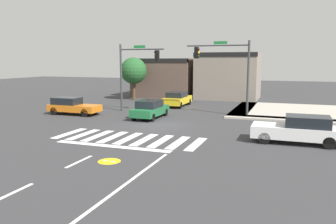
{
  "coord_description": "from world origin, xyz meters",
  "views": [
    {
      "loc": [
        8.91,
        -22.2,
        4.54
      ],
      "look_at": [
        1.01,
        -0.4,
        1.05
      ],
      "focal_mm": 36.42,
      "sensor_mm": 36.0,
      "label": 1
    }
  ],
  "objects": [
    {
      "name": "crosswalk_near",
      "position": [
        0.0,
        -4.5,
        0.0
      ],
      "size": [
        8.81,
        3.18,
        0.01
      ],
      "color": "silver",
      "rests_on": "ground_plane"
    },
    {
      "name": "car_orange",
      "position": [
        -8.58,
        2.05,
        0.74
      ],
      "size": [
        4.45,
        1.71,
        1.45
      ],
      "color": "orange",
      "rests_on": "ground_plane"
    },
    {
      "name": "storefront_row",
      "position": [
        -2.14,
        19.05,
        2.6
      ],
      "size": [
        15.3,
        6.26,
        5.49
      ],
      "color": "brown",
      "rests_on": "ground_plane"
    },
    {
      "name": "curb_corner_northeast",
      "position": [
        8.49,
        9.42,
        0.07
      ],
      "size": [
        10.0,
        10.6,
        0.15
      ],
      "color": "#B2AA9E",
      "rests_on": "ground_plane"
    },
    {
      "name": "ground_plane",
      "position": [
        0.0,
        0.0,
        0.0
      ],
      "size": [
        120.0,
        120.0,
        0.0
      ],
      "primitive_type": "plane",
      "color": "#353538"
    },
    {
      "name": "roadside_tree",
      "position": [
        -8.5,
        14.0,
        3.38
      ],
      "size": [
        3.08,
        3.08,
        4.94
      ],
      "color": "#4C3823",
      "rests_on": "ground_plane"
    },
    {
      "name": "traffic_signal_northwest",
      "position": [
        -4.12,
        5.41,
        4.09
      ],
      "size": [
        4.23,
        0.32,
        6.02
      ],
      "color": "#383A3D",
      "rests_on": "ground_plane"
    },
    {
      "name": "car_green",
      "position": [
        -1.6,
        2.58,
        0.73
      ],
      "size": [
        1.75,
        4.17,
        1.45
      ],
      "rotation": [
        0.0,
        0.0,
        -1.57
      ],
      "color": "#1E6638",
      "rests_on": "ground_plane"
    },
    {
      "name": "bike_detector_marking",
      "position": [
        1.27,
        -8.99,
        0.0
      ],
      "size": [
        1.04,
        1.04,
        0.01
      ],
      "color": "yellow",
      "rests_on": "ground_plane"
    },
    {
      "name": "lane_markings",
      "position": [
        1.11,
        -12.02,
        0.0
      ],
      "size": [
        6.8,
        20.25,
        0.01
      ],
      "color": "white",
      "rests_on": "ground_plane"
    },
    {
      "name": "car_yellow",
      "position": [
        -1.87,
        10.22,
        0.74
      ],
      "size": [
        1.85,
        4.53,
        1.45
      ],
      "rotation": [
        0.0,
        0.0,
        -1.57
      ],
      "color": "gold",
      "rests_on": "ground_plane"
    },
    {
      "name": "traffic_signal_northeast",
      "position": [
        3.75,
        5.88,
        4.29
      ],
      "size": [
        5.24,
        0.32,
        6.16
      ],
      "rotation": [
        0.0,
        0.0,
        3.14
      ],
      "color": "#383A3D",
      "rests_on": "ground_plane"
    },
    {
      "name": "car_white",
      "position": [
        9.44,
        -2.37,
        0.78
      ],
      "size": [
        4.77,
        1.88,
        1.56
      ],
      "rotation": [
        0.0,
        0.0,
        3.14
      ],
      "color": "white",
      "rests_on": "ground_plane"
    }
  ]
}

